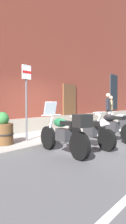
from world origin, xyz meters
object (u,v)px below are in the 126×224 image
at_px(motorcycle_grey_naked, 123,124).
at_px(pedestrian_tan_coat, 111,108).
at_px(barrel_planter, 2,131).
at_px(motorcycle_green_touring, 65,133).
at_px(pedestrian_dark_jacket, 108,107).
at_px(motorcycle_white_sport, 87,129).
at_px(parking_sign, 26,91).
at_px(motorcycle_black_naked, 111,127).

distance_m(motorcycle_grey_naked, pedestrian_tan_coat, 3.34).
bearing_deg(pedestrian_tan_coat, barrel_planter, 179.83).
distance_m(motorcycle_green_touring, barrel_planter, 1.95).
relative_size(motorcycle_grey_naked, pedestrian_dark_jacket, 1.20).
height_order(pedestrian_dark_jacket, pedestrian_tan_coat, pedestrian_dark_jacket).
xyz_separation_m(pedestrian_dark_jacket, barrel_planter, (-6.44, 0.28, -0.57)).
xyz_separation_m(motorcycle_white_sport, barrel_planter, (-1.80, 1.78, -0.02)).
relative_size(motorcycle_grey_naked, pedestrian_tan_coat, 1.28).
height_order(motorcycle_grey_naked, parking_sign, parking_sign).
bearing_deg(parking_sign, motorcycle_grey_naked, -24.70).
bearing_deg(barrel_planter, parking_sign, -7.53).
bearing_deg(pedestrian_tan_coat, motorcycle_white_sport, -162.33).
relative_size(motorcycle_white_sport, pedestrian_dark_jacket, 1.17).
relative_size(motorcycle_green_touring, motorcycle_grey_naked, 1.00).
height_order(motorcycle_green_touring, pedestrian_dark_jacket, pedestrian_dark_jacket).
bearing_deg(pedestrian_dark_jacket, parking_sign, 178.33).
xyz_separation_m(motorcycle_grey_naked, pedestrian_tan_coat, (2.77, 1.80, 0.54)).
relative_size(motorcycle_white_sport, motorcycle_grey_naked, 0.98).
distance_m(motorcycle_white_sport, pedestrian_tan_coat, 5.82).
height_order(motorcycle_grey_naked, barrel_planter, barrel_planter).
bearing_deg(pedestrian_tan_coat, motorcycle_grey_naked, -146.97).
relative_size(pedestrian_tan_coat, barrel_planter, 1.68).
bearing_deg(motorcycle_grey_naked, pedestrian_dark_jacket, 39.49).
height_order(pedestrian_tan_coat, parking_sign, parking_sign).
height_order(pedestrian_tan_coat, barrel_planter, pedestrian_tan_coat).
bearing_deg(parking_sign, barrel_planter, 172.47).
bearing_deg(pedestrian_tan_coat, motorcycle_green_touring, -164.78).
height_order(motorcycle_black_naked, pedestrian_dark_jacket, pedestrian_dark_jacket).
distance_m(pedestrian_tan_coat, parking_sign, 6.51).
bearing_deg(motorcycle_black_naked, motorcycle_green_touring, 178.00).
height_order(motorcycle_green_touring, motorcycle_white_sport, motorcycle_green_touring).
relative_size(motorcycle_grey_naked, barrel_planter, 2.16).
bearing_deg(barrel_planter, motorcycle_black_naked, -32.45).
bearing_deg(motorcycle_grey_naked, parking_sign, 155.30).
bearing_deg(motorcycle_white_sport, motorcycle_green_touring, -175.77).
distance_m(motorcycle_black_naked, parking_sign, 3.15).
relative_size(motorcycle_black_naked, motorcycle_grey_naked, 1.05).
xyz_separation_m(pedestrian_tan_coat, barrel_planter, (-7.33, 0.02, -0.49)).
distance_m(motorcycle_grey_naked, pedestrian_dark_jacket, 2.50).
height_order(motorcycle_grey_naked, pedestrian_dark_jacket, pedestrian_dark_jacket).
bearing_deg(motorcycle_black_naked, parking_sign, 140.40).
relative_size(motorcycle_white_sport, motorcycle_black_naked, 0.93).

